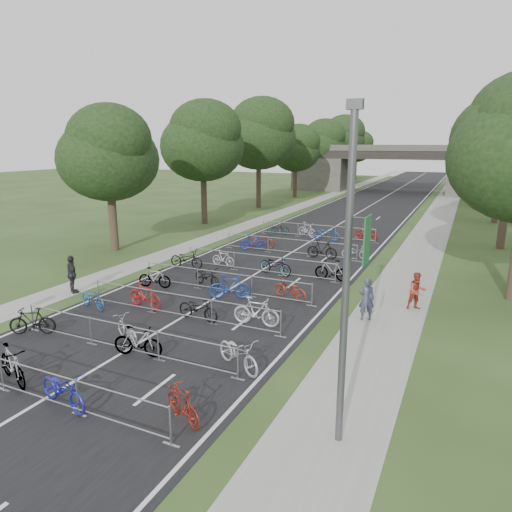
% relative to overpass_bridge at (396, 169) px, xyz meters
% --- Properties ---
extents(ground, '(200.00, 200.00, 0.00)m').
position_rel_overpass_bridge_xyz_m(ground, '(0.00, -65.00, -3.53)').
color(ground, '#2B401B').
rests_on(ground, ground).
extents(road, '(11.00, 140.00, 0.01)m').
position_rel_overpass_bridge_xyz_m(road, '(0.00, -15.00, -3.53)').
color(road, black).
rests_on(road, ground).
extents(sidewalk_right, '(3.00, 140.00, 0.01)m').
position_rel_overpass_bridge_xyz_m(sidewalk_right, '(8.00, -15.00, -3.53)').
color(sidewalk_right, gray).
rests_on(sidewalk_right, ground).
extents(sidewalk_left, '(2.00, 140.00, 0.01)m').
position_rel_overpass_bridge_xyz_m(sidewalk_left, '(-7.50, -15.00, -3.53)').
color(sidewalk_left, gray).
rests_on(sidewalk_left, ground).
extents(lane_markings, '(0.12, 140.00, 0.00)m').
position_rel_overpass_bridge_xyz_m(lane_markings, '(0.00, -15.00, -3.53)').
color(lane_markings, silver).
rests_on(lane_markings, ground).
extents(overpass_bridge, '(31.00, 8.00, 7.05)m').
position_rel_overpass_bridge_xyz_m(overpass_bridge, '(0.00, 0.00, 0.00)').
color(overpass_bridge, '#413F3A').
rests_on(overpass_bridge, ground).
extents(lamppost, '(0.61, 0.65, 8.21)m').
position_rel_overpass_bridge_xyz_m(lamppost, '(8.33, -63.00, 0.75)').
color(lamppost, '#4C4C51').
rests_on(lamppost, ground).
extents(tree_left_0, '(6.72, 6.72, 10.25)m').
position_rel_overpass_bridge_xyz_m(tree_left_0, '(-11.39, -49.07, 2.96)').
color(tree_left_0, '#33261C').
rests_on(tree_left_0, ground).
extents(tree_left_1, '(7.56, 7.56, 11.53)m').
position_rel_overpass_bridge_xyz_m(tree_left_1, '(-11.39, -37.07, 3.77)').
color(tree_left_1, '#33261C').
rests_on(tree_left_1, ground).
extents(tree_left_2, '(8.40, 8.40, 12.81)m').
position_rel_overpass_bridge_xyz_m(tree_left_2, '(-11.39, -25.07, 4.58)').
color(tree_left_2, '#33261C').
rests_on(tree_left_2, ground).
extents(tree_right_2, '(6.16, 6.16, 9.39)m').
position_rel_overpass_bridge_xyz_m(tree_right_2, '(13.11, -25.07, 2.41)').
color(tree_right_2, '#33261C').
rests_on(tree_right_2, ground).
extents(tree_left_3, '(6.72, 6.72, 10.25)m').
position_rel_overpass_bridge_xyz_m(tree_left_3, '(-11.39, -13.07, 2.96)').
color(tree_left_3, '#33261C').
rests_on(tree_left_3, ground).
extents(tree_right_3, '(7.17, 7.17, 10.93)m').
position_rel_overpass_bridge_xyz_m(tree_right_3, '(13.11, -13.07, 3.39)').
color(tree_right_3, '#33261C').
rests_on(tree_right_3, ground).
extents(tree_left_4, '(7.56, 7.56, 11.53)m').
position_rel_overpass_bridge_xyz_m(tree_left_4, '(-11.39, -1.07, 3.77)').
color(tree_left_4, '#33261C').
rests_on(tree_left_4, ground).
extents(tree_right_4, '(8.18, 8.18, 12.47)m').
position_rel_overpass_bridge_xyz_m(tree_right_4, '(13.11, -1.07, 4.37)').
color(tree_right_4, '#33261C').
rests_on(tree_right_4, ground).
extents(tree_left_5, '(8.40, 8.40, 12.81)m').
position_rel_overpass_bridge_xyz_m(tree_left_5, '(-11.39, 10.93, 4.58)').
color(tree_left_5, '#33261C').
rests_on(tree_left_5, ground).
extents(tree_right_5, '(6.16, 6.16, 9.39)m').
position_rel_overpass_bridge_xyz_m(tree_right_5, '(13.11, 10.93, 2.41)').
color(tree_right_5, '#33261C').
rests_on(tree_right_5, ground).
extents(tree_left_6, '(6.72, 6.72, 10.25)m').
position_rel_overpass_bridge_xyz_m(tree_left_6, '(-11.39, 22.93, 2.96)').
color(tree_left_6, '#33261C').
rests_on(tree_left_6, ground).
extents(tree_right_6, '(7.17, 7.17, 10.93)m').
position_rel_overpass_bridge_xyz_m(tree_right_6, '(13.11, 22.93, 3.39)').
color(tree_right_6, '#33261C').
rests_on(tree_right_6, ground).
extents(barrier_row_0, '(9.70, 0.08, 1.10)m').
position_rel_overpass_bridge_xyz_m(barrier_row_0, '(0.00, -65.00, -2.99)').
color(barrier_row_0, '#989BA0').
rests_on(barrier_row_0, ground).
extents(barrier_row_1, '(9.70, 0.08, 1.10)m').
position_rel_overpass_bridge_xyz_m(barrier_row_1, '(0.00, -61.40, -2.99)').
color(barrier_row_1, '#989BA0').
rests_on(barrier_row_1, ground).
extents(barrier_row_2, '(9.70, 0.08, 1.10)m').
position_rel_overpass_bridge_xyz_m(barrier_row_2, '(0.00, -57.80, -2.99)').
color(barrier_row_2, '#989BA0').
rests_on(barrier_row_2, ground).
extents(barrier_row_3, '(9.70, 0.08, 1.10)m').
position_rel_overpass_bridge_xyz_m(barrier_row_3, '(0.00, -54.00, -2.99)').
color(barrier_row_3, '#989BA0').
rests_on(barrier_row_3, ground).
extents(barrier_row_4, '(9.70, 0.08, 1.10)m').
position_rel_overpass_bridge_xyz_m(barrier_row_4, '(0.00, -50.00, -2.99)').
color(barrier_row_4, '#989BA0').
rests_on(barrier_row_4, ground).
extents(barrier_row_5, '(9.70, 0.08, 1.10)m').
position_rel_overpass_bridge_xyz_m(barrier_row_5, '(0.00, -45.00, -2.99)').
color(barrier_row_5, '#989BA0').
rests_on(barrier_row_5, ground).
extents(barrier_row_6, '(9.70, 0.08, 1.10)m').
position_rel_overpass_bridge_xyz_m(barrier_row_6, '(0.00, -39.00, -2.99)').
color(barrier_row_6, '#989BA0').
rests_on(barrier_row_6, ground).
extents(bike_1, '(2.10, 1.21, 1.22)m').
position_rel_overpass_bridge_xyz_m(bike_1, '(-1.63, -64.56, -2.93)').
color(bike_1, '#989BA0').
rests_on(bike_1, ground).
extents(bike_2, '(2.18, 1.12, 1.09)m').
position_rel_overpass_bridge_xyz_m(bike_2, '(0.86, -64.88, -2.99)').
color(bike_2, navy).
rests_on(bike_2, ground).
extents(bike_3, '(1.72, 1.18, 1.01)m').
position_rel_overpass_bridge_xyz_m(bike_3, '(4.30, -64.01, -3.03)').
color(bike_3, maroon).
rests_on(bike_3, ground).
extents(bike_4, '(1.83, 1.29, 1.08)m').
position_rel_overpass_bridge_xyz_m(bike_4, '(-4.30, -61.66, -2.99)').
color(bike_4, black).
rests_on(bike_4, ground).
extents(bike_5, '(1.88, 1.38, 0.94)m').
position_rel_overpass_bridge_xyz_m(bike_5, '(-0.54, -60.58, -3.06)').
color(bike_5, '#9B9CA2').
rests_on(bike_5, ground).
extents(bike_6, '(1.90, 0.90, 1.10)m').
position_rel_overpass_bridge_xyz_m(bike_6, '(0.69, -61.43, -2.98)').
color(bike_6, '#989BA0').
rests_on(bike_6, ground).
extents(bike_7, '(2.26, 1.67, 1.13)m').
position_rel_overpass_bridge_xyz_m(bike_7, '(4.30, -60.76, -2.97)').
color(bike_7, '#A5A5AD').
rests_on(bike_7, ground).
extents(bike_8, '(1.91, 1.08, 0.95)m').
position_rel_overpass_bridge_xyz_m(bike_8, '(-4.30, -58.46, -3.06)').
color(bike_8, '#1A4B92').
rests_on(bike_8, ground).
extents(bike_9, '(2.02, 0.83, 1.18)m').
position_rel_overpass_bridge_xyz_m(bike_9, '(-2.20, -57.42, -2.95)').
color(bike_9, maroon).
rests_on(bike_9, ground).
extents(bike_10, '(2.07, 0.89, 1.05)m').
position_rel_overpass_bridge_xyz_m(bike_10, '(0.79, -57.65, -3.01)').
color(bike_10, black).
rests_on(bike_10, ground).
extents(bike_11, '(2.04, 0.70, 1.21)m').
position_rel_overpass_bridge_xyz_m(bike_11, '(3.26, -57.16, -2.93)').
color(bike_11, '#B7B8C0').
rests_on(bike_11, ground).
extents(bike_12, '(1.85, 0.84, 1.07)m').
position_rel_overpass_bridge_xyz_m(bike_12, '(-3.65, -54.80, -3.00)').
color(bike_12, '#989BA0').
rests_on(bike_12, ground).
extents(bike_13, '(2.16, 1.44, 1.07)m').
position_rel_overpass_bridge_xyz_m(bike_13, '(-1.29, -53.47, -3.00)').
color(bike_13, black).
rests_on(bike_13, ground).
extents(bike_14, '(2.06, 1.36, 1.21)m').
position_rel_overpass_bridge_xyz_m(bike_14, '(0.69, -54.66, -2.93)').
color(bike_14, navy).
rests_on(bike_14, ground).
extents(bike_15, '(1.99, 1.20, 0.99)m').
position_rel_overpass_bridge_xyz_m(bike_15, '(3.33, -53.48, -3.04)').
color(bike_15, maroon).
rests_on(bike_15, ground).
extents(bike_16, '(2.19, 0.87, 1.13)m').
position_rel_overpass_bridge_xyz_m(bike_16, '(-4.30, -50.87, -2.97)').
color(bike_16, black).
rests_on(bike_16, ground).
extents(bike_17, '(1.68, 0.66, 0.98)m').
position_rel_overpass_bridge_xyz_m(bike_17, '(-2.51, -49.58, -3.04)').
color(bike_17, '#A0A0A7').
rests_on(bike_17, ground).
extents(bike_18, '(2.26, 1.24, 1.13)m').
position_rel_overpass_bridge_xyz_m(bike_18, '(1.07, -49.91, -2.97)').
color(bike_18, '#989BA0').
rests_on(bike_18, ground).
extents(bike_19, '(1.93, 0.58, 1.15)m').
position_rel_overpass_bridge_xyz_m(bike_19, '(4.30, -49.65, -2.96)').
color(bike_19, '#989BA0').
rests_on(bike_19, ground).
extents(bike_20, '(1.92, 1.12, 1.11)m').
position_rel_overpass_bridge_xyz_m(bike_20, '(-2.76, -44.88, -2.98)').
color(bike_20, navy).
rests_on(bike_20, ground).
extents(bike_21, '(2.03, 1.05, 1.01)m').
position_rel_overpass_bridge_xyz_m(bike_21, '(-2.48, -43.97, -3.03)').
color(bike_21, maroon).
rests_on(bike_21, ground).
extents(bike_22, '(2.06, 0.69, 1.22)m').
position_rel_overpass_bridge_xyz_m(bike_22, '(2.37, -45.20, -2.92)').
color(bike_22, black).
rests_on(bike_22, ground).
extents(bike_23, '(1.73, 0.69, 0.90)m').
position_rel_overpass_bridge_xyz_m(bike_23, '(4.30, -44.26, -3.09)').
color(bike_23, '#A0A1A7').
rests_on(bike_23, ground).
extents(bike_24, '(1.83, 1.21, 0.91)m').
position_rel_overpass_bridge_xyz_m(bike_24, '(-3.26, -39.02, -3.08)').
color(bike_24, '#989BA0').
rests_on(bike_24, ground).
extents(bike_25, '(1.98, 1.44, 1.18)m').
position_rel_overpass_bridge_xyz_m(bike_25, '(-0.81, -38.94, -2.95)').
color(bike_25, '#A5A5AD').
rests_on(bike_25, ground).
extents(bike_26, '(2.14, 0.88, 1.10)m').
position_rel_overpass_bridge_xyz_m(bike_26, '(0.96, -39.51, -2.98)').
color(bike_26, navy).
rests_on(bike_26, ground).
extents(bike_27, '(1.93, 0.75, 1.13)m').
position_rel_overpass_bridge_xyz_m(bike_27, '(3.72, -38.14, -2.97)').
color(bike_27, maroon).
rests_on(bike_27, ground).
extents(pedestrian_a, '(0.79, 0.68, 1.84)m').
position_rel_overpass_bridge_xyz_m(pedestrian_a, '(7.20, -54.62, -2.61)').
color(pedestrian_a, '#383C54').
rests_on(pedestrian_a, ground).
extents(pedestrian_b, '(1.05, 0.99, 1.71)m').
position_rel_overpass_bridge_xyz_m(pedestrian_b, '(8.98, -52.40, -2.68)').
color(pedestrian_b, maroon).
rests_on(pedestrian_b, ground).
extents(pedestrian_c, '(1.21, 0.96, 1.92)m').
position_rel_overpass_bridge_xyz_m(pedestrian_c, '(-6.80, -57.24, -2.57)').
color(pedestrian_c, black).
rests_on(pedestrian_c, ground).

